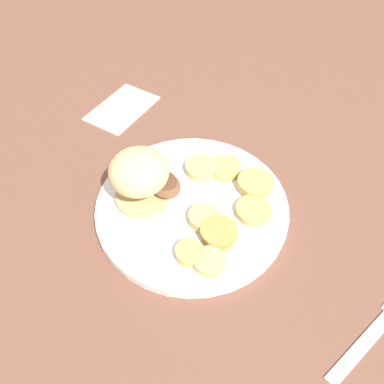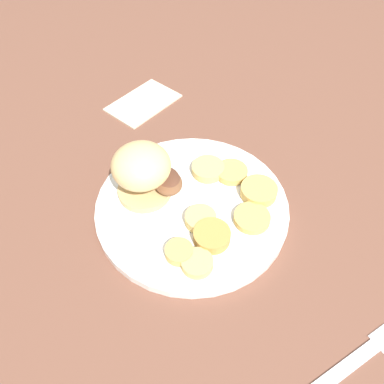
{
  "view_description": "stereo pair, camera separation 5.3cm",
  "coord_description": "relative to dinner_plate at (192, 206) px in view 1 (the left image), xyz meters",
  "views": [
    {
      "loc": [
        0.23,
        0.25,
        0.45
      ],
      "look_at": [
        0.0,
        0.0,
        0.04
      ],
      "focal_mm": 35.0,
      "sensor_mm": 36.0,
      "label": 1
    },
    {
      "loc": [
        0.19,
        0.28,
        0.45
      ],
      "look_at": [
        0.0,
        0.0,
        0.04
      ],
      "focal_mm": 35.0,
      "sensor_mm": 36.0,
      "label": 2
    }
  ],
  "objects": [
    {
      "name": "potato_round_5",
      "position": [
        0.01,
        0.04,
        0.01
      ],
      "size": [
        0.04,
        0.04,
        0.01
      ],
      "primitive_type": "cylinder",
      "color": "#DBB766",
      "rests_on": "dinner_plate"
    },
    {
      "name": "potato_round_2",
      "position": [
        0.01,
        0.07,
        0.02
      ],
      "size": [
        0.05,
        0.05,
        0.02
      ],
      "primitive_type": "cylinder",
      "color": "#BC8942",
      "rests_on": "dinner_plate"
    },
    {
      "name": "potato_round_6",
      "position": [
        -0.09,
        0.04,
        0.01
      ],
      "size": [
        0.05,
        0.05,
        0.01
      ],
      "primitive_type": "cylinder",
      "color": "tan",
      "rests_on": "dinner_plate"
    },
    {
      "name": "potato_round_0",
      "position": [
        -0.06,
        -0.04,
        0.01
      ],
      "size": [
        0.05,
        0.05,
        0.01
      ],
      "primitive_type": "cylinder",
      "color": "#DBB766",
      "rests_on": "dinner_plate"
    },
    {
      "name": "napkin",
      "position": [
        -0.07,
        -0.27,
        -0.01
      ],
      "size": [
        0.15,
        0.12,
        0.01
      ],
      "primitive_type": "cube",
      "rotation": [
        0.0,
        0.0,
        0.27
      ],
      "color": "beige",
      "rests_on": "ground_plane"
    },
    {
      "name": "dinner_plate",
      "position": [
        0.0,
        0.0,
        0.0
      ],
      "size": [
        0.29,
        0.29,
        0.02
      ],
      "color": "white",
      "rests_on": "ground_plane"
    },
    {
      "name": "sandwich",
      "position": [
        0.04,
        -0.06,
        0.05
      ],
      "size": [
        0.1,
        0.1,
        0.09
      ],
      "color": "tan",
      "rests_on": "dinner_plate"
    },
    {
      "name": "potato_round_3",
      "position": [
        -0.08,
        -0.01,
        0.01
      ],
      "size": [
        0.05,
        0.05,
        0.01
      ],
      "primitive_type": "cylinder",
      "color": "tan",
      "rests_on": "dinner_plate"
    },
    {
      "name": "potato_round_1",
      "position": [
        0.05,
        0.09,
        0.01
      ],
      "size": [
        0.04,
        0.04,
        0.01
      ],
      "primitive_type": "cylinder",
      "color": "#DBB766",
      "rests_on": "dinner_plate"
    },
    {
      "name": "fork",
      "position": [
        -0.04,
        0.28,
        -0.01
      ],
      "size": [
        0.17,
        0.03,
        0.0
      ],
      "color": "silver",
      "rests_on": "ground_plane"
    },
    {
      "name": "ground_plane",
      "position": [
        0.0,
        0.0,
        -0.01
      ],
      "size": [
        4.0,
        4.0,
        0.0
      ],
      "primitive_type": "plane",
      "color": "brown"
    },
    {
      "name": "potato_round_7",
      "position": [
        0.06,
        0.06,
        0.01
      ],
      "size": [
        0.04,
        0.04,
        0.01
      ],
      "primitive_type": "cylinder",
      "color": "tan",
      "rests_on": "dinner_plate"
    },
    {
      "name": "potato_round_4",
      "position": [
        -0.05,
        0.07,
        0.01
      ],
      "size": [
        0.05,
        0.05,
        0.01
      ],
      "primitive_type": "cylinder",
      "color": "tan",
      "rests_on": "dinner_plate"
    }
  ]
}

